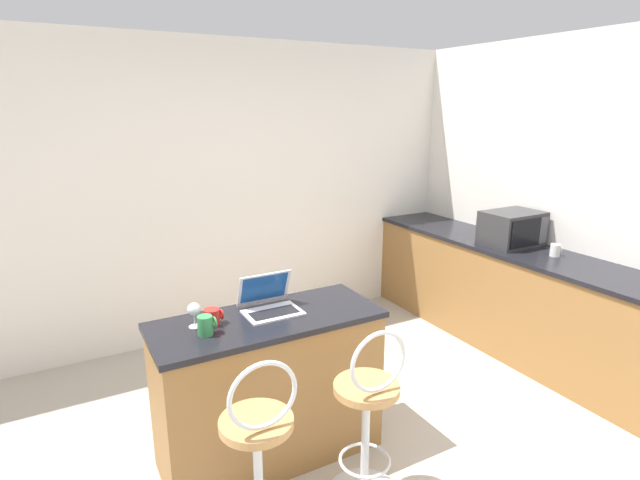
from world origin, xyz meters
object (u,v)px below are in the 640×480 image
(laptop, at_px, (269,301))
(microwave, at_px, (512,228))
(bar_stool_near, at_px, (259,460))
(bar_stool_far, at_px, (368,421))
(mug_white, at_px, (555,250))
(mug_red, at_px, (212,317))
(wine_glass_tall, at_px, (194,310))
(mug_green, at_px, (206,325))

(laptop, xyz_separation_m, microwave, (2.37, 0.31, 0.09))
(bar_stool_near, xyz_separation_m, bar_stool_far, (0.60, 0.00, 0.00))
(bar_stool_near, distance_m, microwave, 2.94)
(mug_white, height_order, mug_red, mug_white)
(laptop, distance_m, mug_white, 2.41)
(mug_white, bearing_deg, wine_glass_tall, 178.42)
(wine_glass_tall, bearing_deg, laptop, 2.13)
(microwave, distance_m, mug_red, 2.74)
(bar_stool_near, xyz_separation_m, mug_red, (0.00, 0.63, 0.46))
(mug_red, bearing_deg, laptop, 4.70)
(microwave, bearing_deg, mug_white, -85.44)
(laptop, relative_size, mug_green, 3.08)
(wine_glass_tall, bearing_deg, bar_stool_near, -82.06)
(microwave, xyz_separation_m, mug_white, (0.03, -0.40, -0.09))
(bar_stool_far, distance_m, microwave, 2.40)
(bar_stool_near, bearing_deg, laptop, 62.23)
(bar_stool_near, relative_size, mug_white, 10.42)
(mug_green, relative_size, mug_red, 1.00)
(bar_stool_near, height_order, mug_green, bar_stool_near)
(bar_stool_near, relative_size, mug_green, 9.79)
(mug_white, distance_m, mug_red, 2.75)
(bar_stool_near, relative_size, bar_stool_far, 1.00)
(mug_white, bearing_deg, mug_red, 178.62)
(mug_red, bearing_deg, mug_white, -1.38)
(bar_stool_near, xyz_separation_m, wine_glass_tall, (-0.09, 0.65, 0.52))
(mug_green, distance_m, mug_white, 2.82)
(microwave, xyz_separation_m, mug_red, (-2.72, -0.34, -0.10))
(bar_stool_far, relative_size, mug_green, 9.79)
(laptop, xyz_separation_m, mug_white, (2.40, -0.09, -0.01))
(laptop, bearing_deg, bar_stool_far, -69.29)
(microwave, bearing_deg, mug_green, -170.93)
(mug_red, bearing_deg, bar_stool_far, -46.80)
(laptop, distance_m, microwave, 2.39)
(bar_stool_near, distance_m, mug_red, 0.79)
(bar_stool_near, xyz_separation_m, laptop, (0.35, 0.66, 0.47))
(bar_stool_far, distance_m, mug_green, 0.97)
(bar_stool_near, height_order, microwave, microwave)
(bar_stool_far, height_order, mug_white, bar_stool_far)
(laptop, relative_size, wine_glass_tall, 2.31)
(mug_red, xyz_separation_m, wine_glass_tall, (-0.09, 0.01, 0.05))
(mug_white, height_order, wine_glass_tall, wine_glass_tall)
(microwave, bearing_deg, bar_stool_far, -155.41)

